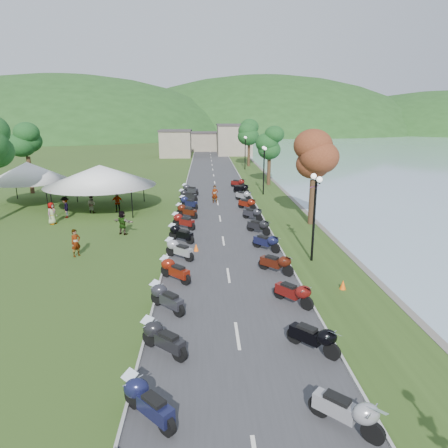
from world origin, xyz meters
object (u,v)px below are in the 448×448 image
object	(u,v)px
pedestrian_a	(77,256)
pedestrian_b	(92,213)
vendor_tent_main	(101,187)
pedestrian_c	(66,218)

from	to	relation	value
pedestrian_a	pedestrian_b	xyz separation A→B (m)	(-2.07, 11.08, 0.00)
vendor_tent_main	pedestrian_c	bearing A→B (deg)	-127.89
vendor_tent_main	pedestrian_c	xyz separation A→B (m)	(-2.29, -2.94, -2.00)
pedestrian_c	vendor_tent_main	bearing A→B (deg)	117.39
pedestrian_a	pedestrian_c	xyz separation A→B (m)	(-3.75, 9.48, 0.00)
pedestrian_a	pedestrian_b	distance (m)	11.27
pedestrian_c	pedestrian_b	bearing A→B (deg)	108.86
vendor_tent_main	pedestrian_a	distance (m)	12.66
pedestrian_a	pedestrian_c	distance (m)	10.19
pedestrian_a	pedestrian_b	bearing A→B (deg)	50.12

